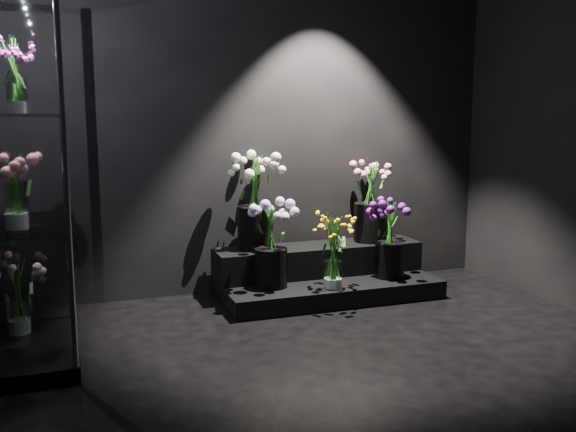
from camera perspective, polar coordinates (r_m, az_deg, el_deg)
name	(u,v)px	position (r m, az deg, el deg)	size (l,w,h in m)	color
floor	(368,385)	(3.52, 7.09, -14.69)	(4.00, 4.00, 0.00)	black
wall_back	(255,114)	(5.08, -2.91, 9.00)	(4.00, 4.00, 0.00)	black
display_riser	(323,275)	(5.08, 3.15, -5.22)	(1.67, 0.74, 0.37)	black
display_case	(16,183)	(3.86, -23.06, 2.69)	(0.56, 0.94, 2.06)	black
bouquet_orange_bells	(333,250)	(4.69, 4.05, -3.07)	(0.28, 0.28, 0.56)	white
bouquet_lilac	(271,239)	(4.69, -1.55, -2.03)	(0.39, 0.39, 0.64)	black
bouquet_purple	(390,235)	(5.04, 9.07, -1.67)	(0.40, 0.40, 0.59)	black
bouquet_cream_roses	(255,196)	(4.91, -2.97, 1.79)	(0.51, 0.51, 0.72)	black
bouquet_pink_roses	(371,196)	(5.25, 7.37, 1.77)	(0.41, 0.41, 0.66)	black
bouquet_case_pink	(14,189)	(3.68, -23.16, 2.23)	(0.35, 0.35, 0.40)	white
bouquet_case_magenta	(16,75)	(3.97, -23.06, 11.45)	(0.29, 0.29, 0.41)	white
bouquet_case_base_pink	(17,293)	(4.20, -22.94, -6.30)	(0.39, 0.39, 0.48)	white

